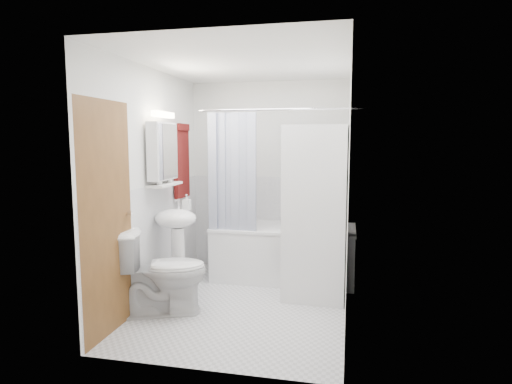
% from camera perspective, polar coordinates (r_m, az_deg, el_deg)
% --- Properties ---
extents(floor, '(2.60, 2.60, 0.00)m').
position_cam_1_polar(floor, '(4.52, -1.47, -14.70)').
color(floor, silver).
rests_on(floor, ground).
extents(room_walls, '(2.60, 2.60, 2.60)m').
position_cam_1_polar(room_walls, '(4.21, -1.53, 4.49)').
color(room_walls, white).
rests_on(room_walls, ground).
extents(wainscot, '(1.98, 2.58, 2.58)m').
position_cam_1_polar(wainscot, '(4.61, -0.63, -6.43)').
color(wainscot, white).
rests_on(wainscot, ground).
extents(door, '(0.05, 2.00, 2.00)m').
position_cam_1_polar(door, '(4.09, -16.45, -2.73)').
color(door, brown).
rests_on(door, ground).
extents(bathtub, '(1.68, 0.80, 0.64)m').
position_cam_1_polar(bathtub, '(5.22, 3.75, -7.65)').
color(bathtub, white).
rests_on(bathtub, ground).
extents(tub_spout, '(0.04, 0.12, 0.04)m').
position_cam_1_polar(tub_spout, '(5.41, 6.41, -0.64)').
color(tub_spout, silver).
rests_on(tub_spout, room_walls).
extents(curtain_rod, '(1.86, 0.02, 0.02)m').
position_cam_1_polar(curtain_rod, '(4.74, 3.31, 10.96)').
color(curtain_rod, silver).
rests_on(curtain_rod, room_walls).
extents(shower_curtain, '(0.55, 0.02, 1.45)m').
position_cam_1_polar(shower_curtain, '(4.86, -3.25, 2.00)').
color(shower_curtain, '#141F46').
rests_on(shower_curtain, curtain_rod).
extents(sink, '(0.44, 0.37, 1.04)m').
position_cam_1_polar(sink, '(4.59, -10.56, -5.29)').
color(sink, white).
rests_on(sink, ground).
extents(medicine_cabinet, '(0.13, 0.50, 0.71)m').
position_cam_1_polar(medicine_cabinet, '(4.59, -12.32, 5.51)').
color(medicine_cabinet, white).
rests_on(medicine_cabinet, room_walls).
extents(shelf, '(0.18, 0.54, 0.02)m').
position_cam_1_polar(shelf, '(4.61, -12.04, 0.98)').
color(shelf, silver).
rests_on(shelf, room_walls).
extents(shower_caddy, '(0.22, 0.06, 0.02)m').
position_cam_1_polar(shower_caddy, '(5.37, 6.95, 1.35)').
color(shower_caddy, silver).
rests_on(shower_caddy, room_walls).
extents(towel, '(0.07, 0.37, 0.89)m').
position_cam_1_polar(towel, '(5.17, -9.87, 4.27)').
color(towel, '#5C0F0C').
rests_on(towel, room_walls).
extents(washer_dryer, '(0.68, 0.67, 1.82)m').
position_cam_1_polar(washer_dryer, '(4.57, 8.01, -2.69)').
color(washer_dryer, white).
rests_on(washer_dryer, ground).
extents(toilet, '(0.95, 0.74, 0.82)m').
position_cam_1_polar(toilet, '(4.27, -12.31, -10.33)').
color(toilet, white).
rests_on(toilet, ground).
extents(soap_pump, '(0.08, 0.17, 0.08)m').
position_cam_1_polar(soap_pump, '(4.71, -9.22, -1.91)').
color(soap_pump, gray).
rests_on(soap_pump, sink).
extents(shelf_bottle, '(0.07, 0.18, 0.07)m').
position_cam_1_polar(shelf_bottle, '(4.47, -12.84, 1.39)').
color(shelf_bottle, gray).
rests_on(shelf_bottle, shelf).
extents(shelf_cup, '(0.10, 0.09, 0.10)m').
position_cam_1_polar(shelf_cup, '(4.71, -11.46, 1.88)').
color(shelf_cup, gray).
rests_on(shelf_cup, shelf).
extents(shampoo_a, '(0.13, 0.17, 0.13)m').
position_cam_1_polar(shampoo_a, '(5.38, 5.22, 2.20)').
color(shampoo_a, gray).
rests_on(shampoo_a, shower_caddy).
extents(shampoo_b, '(0.08, 0.21, 0.08)m').
position_cam_1_polar(shampoo_b, '(5.37, 6.49, 1.90)').
color(shampoo_b, '#255494').
rests_on(shampoo_b, shower_caddy).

